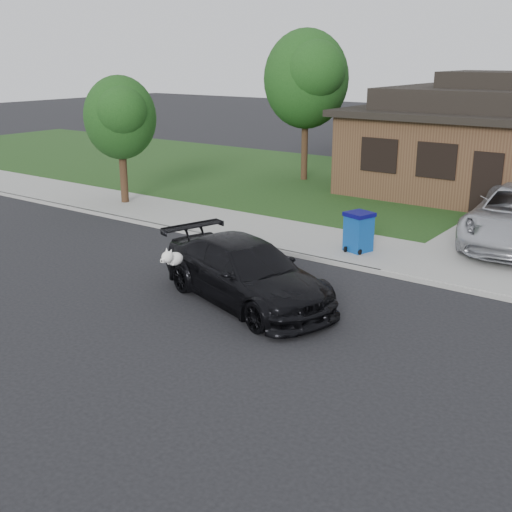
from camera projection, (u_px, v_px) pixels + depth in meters
The scene contains 8 objects.
ground at pixel (179, 283), 15.82m from camera, with size 120.00×120.00×0.00m, color black.
sidewalk at pixel (290, 236), 19.66m from camera, with size 60.00×3.00×0.12m, color gray.
curb at pixel (261, 248), 18.50m from camera, with size 60.00×0.12×0.12m, color gray.
lawn at pixel (399, 193), 25.83m from camera, with size 60.00×13.00×0.13m, color #193814.
sedan at pixel (246, 272), 14.40m from camera, with size 5.22×3.31×1.41m.
recycling_bin at pixel (358, 231), 17.83m from camera, with size 0.83×0.83×1.11m.
tree_0 at pixel (308, 77), 26.85m from camera, with size 3.78×3.60×6.34m.
tree_2 at pixel (120, 117), 22.93m from camera, with size 2.73×2.60×4.59m.
Camera 1 is at (10.31, -10.92, 5.37)m, focal length 45.00 mm.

